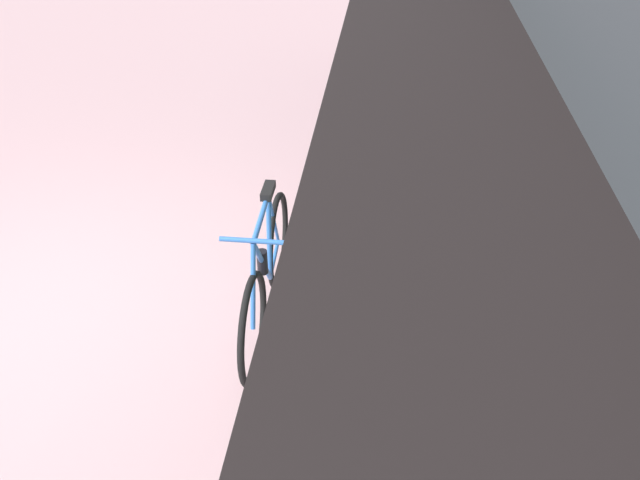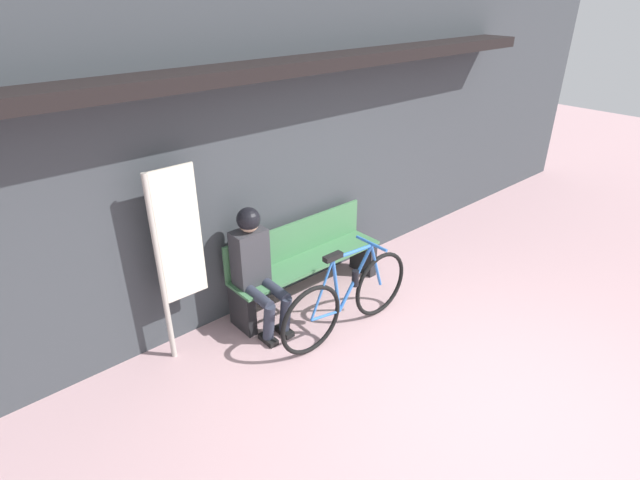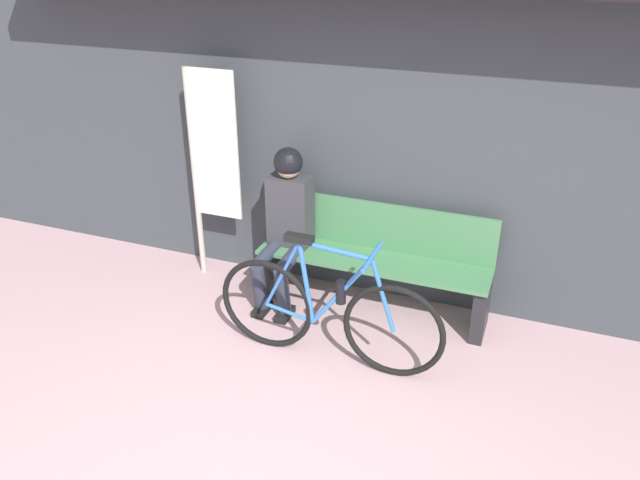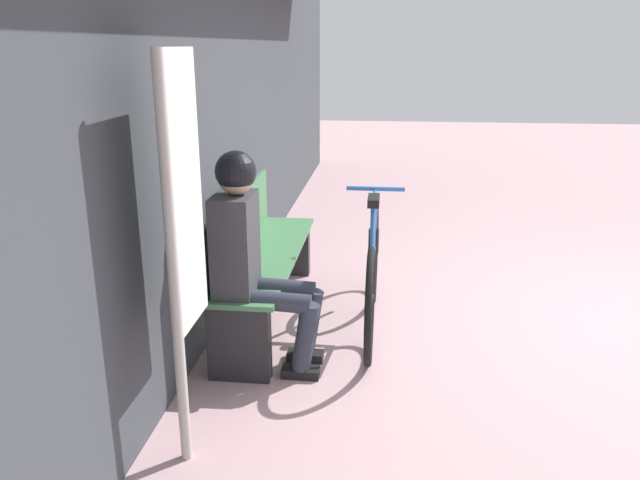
# 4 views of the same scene
# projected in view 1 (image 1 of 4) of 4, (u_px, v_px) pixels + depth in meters

# --- Properties ---
(ground_plane) EXTENTS (24.00, 24.00, 0.00)m
(ground_plane) POSITION_uv_depth(u_px,v_px,m) (54.00, 323.00, 4.39)
(ground_plane) COLOR #C69EA3
(storefront_wall) EXTENTS (12.00, 0.56, 3.20)m
(storefront_wall) POSITION_uv_depth(u_px,v_px,m) (455.00, 121.00, 3.21)
(storefront_wall) COLOR #3D4247
(storefront_wall) RESTS_ON ground_plane
(park_bench_near) EXTENTS (1.84, 0.42, 0.88)m
(park_bench_near) POSITION_uv_depth(u_px,v_px,m) (383.00, 291.00, 4.02)
(park_bench_near) COLOR #477F51
(park_bench_near) RESTS_ON ground_plane
(bicycle) EXTENTS (1.67, 0.40, 0.97)m
(bicycle) POSITION_uv_depth(u_px,v_px,m) (266.00, 277.00, 4.19)
(bicycle) COLOR black
(bicycle) RESTS_ON ground_plane
(person_seated) EXTENTS (0.34, 0.61, 1.30)m
(person_seated) POSITION_uv_depth(u_px,v_px,m) (373.00, 191.00, 4.43)
(person_seated) COLOR #2D3342
(person_seated) RESTS_ON ground_plane
(banner_pole) EXTENTS (0.45, 0.05, 1.84)m
(banner_pole) POSITION_uv_depth(u_px,v_px,m) (397.00, 101.00, 4.81)
(banner_pole) COLOR #B7B2A8
(banner_pole) RESTS_ON ground_plane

